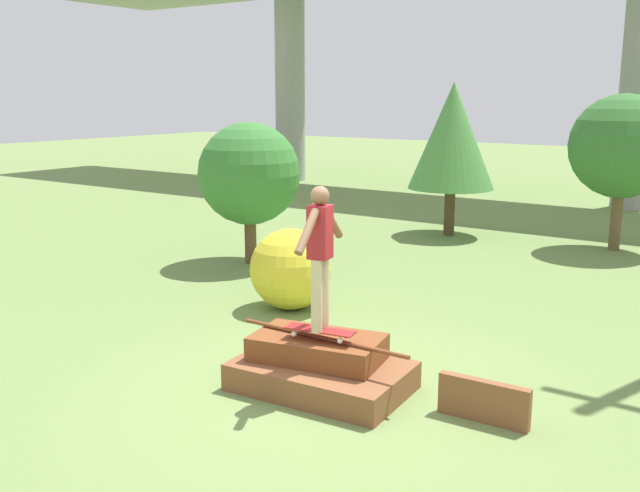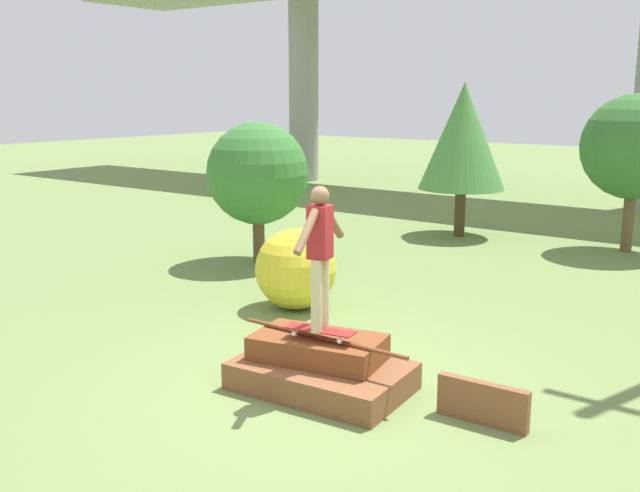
{
  "view_description": "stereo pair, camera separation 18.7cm",
  "coord_description": "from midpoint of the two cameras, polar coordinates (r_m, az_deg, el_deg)",
  "views": [
    {
      "loc": [
        4.16,
        -6.05,
        3.17
      ],
      "look_at": [
        0.01,
        -0.05,
        1.62
      ],
      "focal_mm": 40.0,
      "sensor_mm": 36.0,
      "label": 1
    },
    {
      "loc": [
        4.32,
        -5.94,
        3.17
      ],
      "look_at": [
        0.01,
        -0.05,
        1.62
      ],
      "focal_mm": 40.0,
      "sensor_mm": 36.0,
      "label": 2
    }
  ],
  "objects": [
    {
      "name": "scrap_pile",
      "position": [
        7.94,
        -0.65,
        -9.64
      ],
      "size": [
        2.13,
        1.33,
        0.62
      ],
      "color": "brown",
      "rests_on": "ground_plane"
    },
    {
      "name": "skater",
      "position": [
        7.47,
        -0.72,
        -0.22
      ],
      "size": [
        0.28,
        1.08,
        1.55
      ],
      "color": "#C6B78E",
      "rests_on": "skateboard"
    },
    {
      "name": "tree_behind_right",
      "position": [
        16.4,
        10.21,
        8.63
      ],
      "size": [
        1.94,
        1.94,
        3.46
      ],
      "color": "#4C3823",
      "rests_on": "ground_plane"
    },
    {
      "name": "scrap_plank_loose",
      "position": [
        7.35,
        12.23,
        -12.03
      ],
      "size": [
        0.93,
        0.14,
        0.43
      ],
      "color": "brown",
      "rests_on": "ground_plane"
    },
    {
      "name": "bush_yellow_flowering",
      "position": [
        10.69,
        -2.88,
        -1.85
      ],
      "size": [
        1.23,
        1.23,
        1.23
      ],
      "color": "gold",
      "rests_on": "ground_plane"
    },
    {
      "name": "tree_mid_back",
      "position": [
        13.51,
        -6.08,
        5.75
      ],
      "size": [
        1.92,
        1.92,
        2.68
      ],
      "color": "brown",
      "rests_on": "ground_plane"
    },
    {
      "name": "ground_plane",
      "position": [
        8.0,
        -0.54,
        -11.35
      ],
      "size": [
        80.0,
        80.0,
        0.0
      ],
      "primitive_type": "plane",
      "color": "olive"
    },
    {
      "name": "tree_behind_left",
      "position": [
        15.77,
        22.72,
        7.34
      ],
      "size": [
        2.11,
        2.11,
        3.21
      ],
      "color": "brown",
      "rests_on": "ground_plane"
    },
    {
      "name": "skateboard",
      "position": [
        7.71,
        -0.7,
        -6.77
      ],
      "size": [
        0.8,
        0.34,
        0.09
      ],
      "color": "maroon",
      "rests_on": "scrap_pile"
    }
  ]
}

